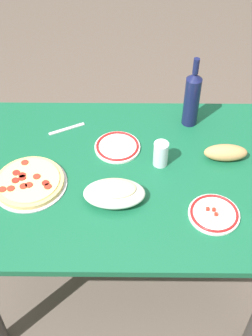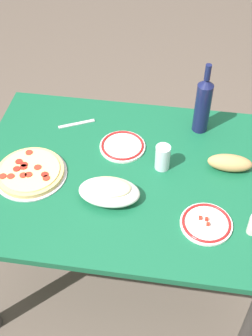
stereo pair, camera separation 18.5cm
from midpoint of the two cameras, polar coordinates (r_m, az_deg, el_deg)
name	(u,v)px [view 2 (the right image)]	position (r m, az deg, el deg)	size (l,w,h in m)	color
ground_plane	(126,265)	(2.43, 2.23, -12.23)	(8.00, 8.00, 0.00)	brown
dining_table	(126,191)	(1.95, 2.71, -3.01)	(1.25, 0.94, 0.70)	#145938
pepperoni_pizza	(30,172)	(1.88, -9.21, -0.65)	(0.30, 0.30, 0.03)	#B7B7BC
baked_pasta_dish	(109,191)	(1.75, 0.90, -3.05)	(0.24, 0.15, 0.08)	white
wine_bottle	(203,104)	(2.02, 12.26, 7.72)	(0.07, 0.07, 0.34)	#141942
water_glass	(163,157)	(1.87, 7.45, 1.19)	(0.06, 0.06, 0.11)	silver
side_plate_near	(122,146)	(1.97, 2.23, 2.65)	(0.20, 0.20, 0.02)	white
side_plate_far	(206,223)	(1.73, 13.10, -6.95)	(0.20, 0.20, 0.02)	white
bread_loaf	(230,163)	(1.93, 15.60, 0.48)	(0.18, 0.08, 0.07)	tan
fork_left	(77,124)	(2.09, -3.72, 5.44)	(0.17, 0.02, 0.01)	#B7B7BC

